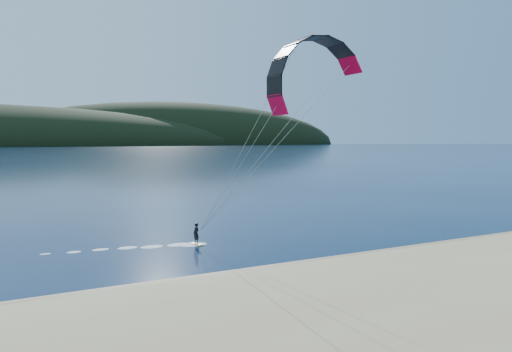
% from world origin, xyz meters
% --- Properties ---
extents(ground, '(1800.00, 1800.00, 0.00)m').
position_xyz_m(ground, '(0.00, 0.00, 0.00)').
color(ground, '#071633').
rests_on(ground, ground).
extents(wet_sand, '(220.00, 2.50, 0.10)m').
position_xyz_m(wet_sand, '(0.00, 4.50, 0.05)').
color(wet_sand, '#8B7050').
rests_on(wet_sand, ground).
extents(headland, '(1200.00, 310.00, 140.00)m').
position_xyz_m(headland, '(0.63, 745.28, 0.00)').
color(headland, black).
rests_on(headland, ground).
extents(kitesurfer_near, '(19.76, 9.57, 14.16)m').
position_xyz_m(kitesurfer_near, '(4.92, 7.08, 10.11)').
color(kitesurfer_near, gold).
rests_on(kitesurfer_near, ground).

